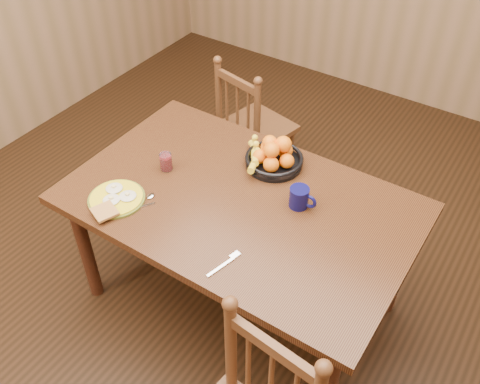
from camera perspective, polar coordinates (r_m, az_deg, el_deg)
The scene contains 9 objects.
room at distance 2.11m, azimuth -0.00°, elevation 11.17°, with size 4.52×5.02×2.72m.
dining_table at distance 2.53m, azimuth -0.00°, elevation -2.27°, with size 1.60×1.00×0.75m.
chair_far at distance 3.47m, azimuth 1.38°, elevation 6.91°, with size 0.48×0.47×0.90m.
breakfast_plate at distance 2.53m, azimuth -13.10°, elevation -0.69°, with size 0.26×0.30×0.04m.
fork at distance 2.20m, azimuth -1.55°, elevation -7.57°, with size 0.05×0.18×0.00m.
spoon at distance 2.50m, azimuth -9.81°, elevation -0.77°, with size 0.08×0.15×0.01m.
coffee_mug at distance 2.42m, azimuth 6.41°, elevation -0.58°, with size 0.13×0.09×0.10m.
juice_glass at distance 2.64m, azimuth -7.90°, elevation 3.16°, with size 0.06×0.06×0.09m.
fruit_bowl at distance 2.64m, azimuth 3.53°, elevation 3.85°, with size 0.32×0.32×0.17m.
Camera 1 is at (1.00, -1.51, 2.43)m, focal length 40.00 mm.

